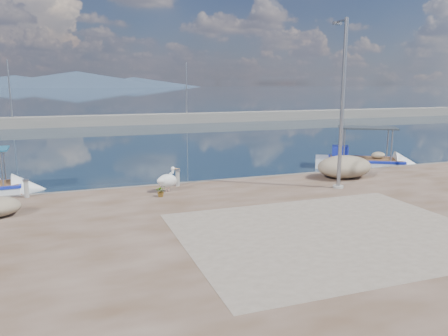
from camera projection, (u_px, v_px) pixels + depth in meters
ground at (260, 223)px, 15.64m from camera, size 1400.00×1400.00×0.00m
quay at (368, 289)px, 10.05m from camera, size 44.00×22.00×0.50m
quay_patch at (332, 232)px, 13.10m from camera, size 9.00×7.00×0.01m
breakwater at (122, 120)px, 52.48m from camera, size 120.00×2.20×7.50m
mountains at (72, 80)px, 615.84m from camera, size 370.00×280.00×22.00m
boat_right at (364, 164)px, 25.78m from camera, size 6.00×4.72×2.82m
pelican at (168, 180)px, 17.95m from camera, size 1.08×0.73×1.03m
lamp_post at (342, 110)px, 18.12m from camera, size 0.44×0.96×7.00m
bollard_near at (178, 177)px, 19.02m from camera, size 0.23×0.23×0.71m
bollard_far at (26, 188)px, 17.08m from camera, size 0.24×0.24×0.72m
potted_plant at (161, 191)px, 17.21m from camera, size 0.45×0.40×0.45m
net_pile_c at (344, 167)px, 20.65m from camera, size 2.69×1.92×1.06m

